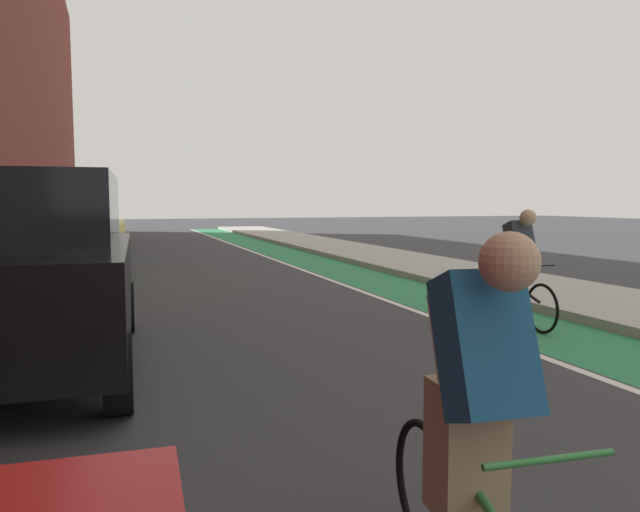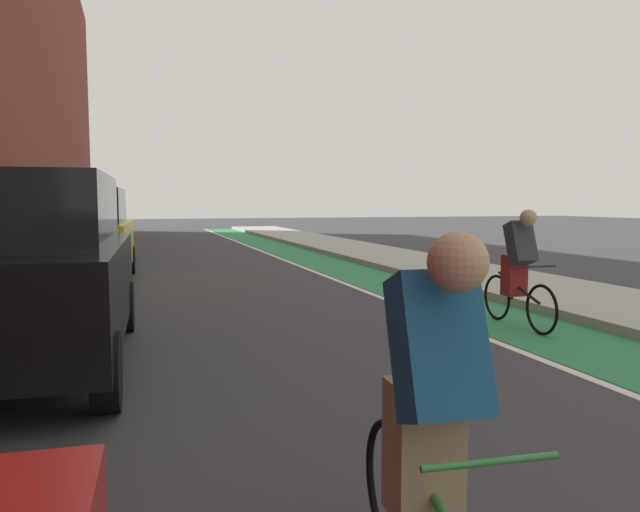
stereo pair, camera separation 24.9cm
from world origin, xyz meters
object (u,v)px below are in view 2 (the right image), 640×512
(parked_suv_black, at_px, (25,271))
(parked_suv_yellow_cab, at_px, (81,235))
(cyclist_trailing, at_px, (518,268))
(parked_sedan_blue, at_px, (98,233))
(cyclist_mid, at_px, (432,420))

(parked_suv_black, xyz_separation_m, parked_suv_yellow_cab, (-0.00, 6.73, 0.00))
(parked_suv_yellow_cab, bearing_deg, cyclist_trailing, -46.47)
(parked_sedan_blue, bearing_deg, parked_suv_black, -90.01)
(cyclist_mid, bearing_deg, cyclist_trailing, 51.85)
(parked_suv_yellow_cab, distance_m, parked_sedan_blue, 5.93)
(parked_suv_black, distance_m, cyclist_trailing, 6.06)
(parked_sedan_blue, distance_m, cyclist_trailing, 13.70)
(cyclist_trailing, bearing_deg, cyclist_mid, -128.15)
(parked_suv_black, bearing_deg, cyclist_mid, -64.51)
(parked_sedan_blue, xyz_separation_m, cyclist_trailing, (6.05, -12.29, 0.02))
(parked_suv_black, distance_m, cyclist_mid, 5.06)
(cyclist_trailing, bearing_deg, parked_suv_yellow_cab, 133.53)
(parked_suv_black, bearing_deg, cyclist_trailing, 3.43)
(parked_suv_black, relative_size, cyclist_trailing, 2.55)
(parked_suv_yellow_cab, bearing_deg, parked_sedan_blue, 89.97)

